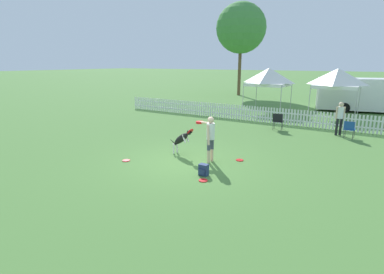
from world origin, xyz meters
name	(u,v)px	position (x,y,z in m)	size (l,w,h in m)	color
ground_plane	(186,162)	(0.00, 0.00, 0.00)	(240.00, 240.00, 0.00)	#4C7A38
handler_person	(210,134)	(0.65, 0.51, 1.00)	(0.92, 0.76, 1.59)	beige
leaping_dog	(182,138)	(-0.60, 0.66, 0.63)	(1.15, 0.38, 1.06)	black
frisbee_near_handler	(126,160)	(-1.86, -0.98, 0.01)	(0.26, 0.26, 0.02)	red
frisbee_near_dog	(240,160)	(1.51, 1.18, 0.01)	(0.26, 0.26, 0.02)	red
frisbee_midfield	(203,180)	(1.35, -1.13, 0.01)	(0.26, 0.26, 0.02)	red
backpack_on_grass	(204,170)	(1.13, -0.74, 0.17)	(0.28, 0.23, 0.35)	navy
picket_fence	(265,115)	(0.00, 8.36, 0.44)	(20.02, 0.04, 0.88)	white
folding_chair_blue_left	(349,128)	(4.44, 6.70, 0.48)	(0.48, 0.49, 0.80)	#333338
folding_chair_center	(278,120)	(1.19, 6.76, 0.51)	(0.55, 0.57, 0.86)	#333338
canopy_tent_main	(269,77)	(-1.15, 12.10, 2.39)	(2.60, 2.60, 2.99)	#B2B2B2
canopy_tent_secondary	(337,78)	(3.07, 12.34, 2.40)	(2.58, 2.58, 3.01)	#B2B2B2
spectator_standing	(340,115)	(3.96, 7.14, 0.95)	(0.38, 0.27, 1.58)	black
equipment_trailer	(353,94)	(3.81, 15.69, 1.21)	(5.59, 3.23, 2.28)	white
tree_left_grove	(241,28)	(-7.16, 21.08, 6.65)	(4.96, 4.96, 9.15)	brown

